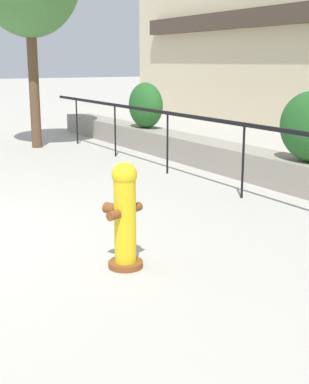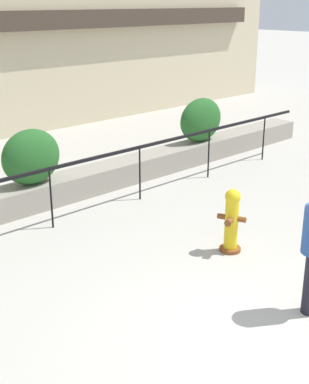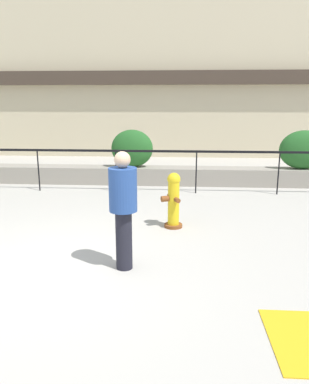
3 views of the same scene
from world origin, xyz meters
name	(u,v)px [view 3 (image 3 of 3)]	position (x,y,z in m)	size (l,w,h in m)	color
ground_plane	(61,271)	(0.00, 0.00, 0.00)	(120.00, 120.00, 0.00)	#B2ADA3
building_facade	(142,64)	(0.00, 11.98, 3.99)	(30.00, 1.36, 8.00)	beige
planter_wall_low	(123,175)	(0.00, 6.00, 0.25)	(18.00, 0.70, 0.50)	gray
fence_railing_segment	(116,155)	(0.00, 4.90, 1.02)	(15.00, 0.05, 1.15)	black
hedge_bush_1	(132,148)	(0.30, 6.00, 1.05)	(1.23, 0.69, 1.10)	#235B23
hedge_bush_2	(303,150)	(5.22, 6.00, 1.05)	(1.37, 0.62, 1.11)	#235B23
fire_hydrant	(173,200)	(1.59, 2.06, 0.55)	(0.48, 0.47, 1.08)	brown
pedestrian	(123,204)	(0.91, 0.15, 0.99)	(0.47, 0.47, 1.73)	black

